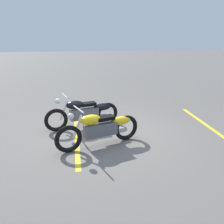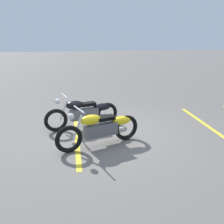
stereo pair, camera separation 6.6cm
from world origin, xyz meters
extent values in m
plane|color=#66605B|center=(0.00, 0.00, 0.00)|extent=(60.00, 60.00, 0.00)
torus|color=black|center=(-0.99, -0.92, 0.34)|extent=(0.67, 0.32, 0.67)
torus|color=black|center=(0.49, -0.41, 0.34)|extent=(0.67, 0.32, 0.67)
cube|color=#59595E|center=(-0.20, -0.65, 0.42)|extent=(0.87, 0.48, 0.32)
ellipsoid|color=yellow|center=(-0.46, -0.74, 0.72)|extent=(0.58, 0.43, 0.24)
ellipsoid|color=yellow|center=(0.34, -0.47, 0.56)|extent=(0.61, 0.41, 0.22)
cube|color=black|center=(-0.08, -0.61, 0.70)|extent=(0.49, 0.37, 0.09)
cylinder|color=silver|center=(-0.77, -0.84, 0.60)|extent=(0.27, 0.14, 0.56)
cylinder|color=silver|center=(-0.72, -0.83, 1.02)|extent=(0.23, 0.60, 0.04)
sphere|color=silver|center=(-0.91, -0.89, 0.88)|extent=(0.15, 0.15, 0.15)
cylinder|color=silver|center=(0.13, -0.39, 0.26)|extent=(0.69, 0.31, 0.09)
torus|color=black|center=(-1.34, 0.47, 0.34)|extent=(0.68, 0.28, 0.67)
torus|color=black|center=(0.17, 0.86, 0.34)|extent=(0.68, 0.28, 0.67)
cube|color=#59595E|center=(-0.54, 0.68, 0.42)|extent=(0.87, 0.42, 0.32)
ellipsoid|color=black|center=(-0.80, 0.61, 0.72)|extent=(0.57, 0.40, 0.24)
ellipsoid|color=black|center=(0.02, 0.82, 0.56)|extent=(0.60, 0.37, 0.22)
cube|color=black|center=(-0.41, 0.71, 0.70)|extent=(0.49, 0.34, 0.09)
cylinder|color=silver|center=(-1.12, 0.53, 0.60)|extent=(0.27, 0.12, 0.56)
cylinder|color=silver|center=(-1.07, 0.54, 1.02)|extent=(0.19, 0.61, 0.04)
sphere|color=silver|center=(-1.26, 0.49, 0.88)|extent=(0.15, 0.15, 0.15)
cylinder|color=silver|center=(-0.18, 0.92, 0.26)|extent=(0.70, 0.26, 0.09)
cube|color=yellow|center=(-0.79, -0.25, 0.00)|extent=(0.14, 3.20, 0.01)
cube|color=yellow|center=(3.13, 0.33, 0.00)|extent=(0.14, 3.20, 0.01)
camera|label=1|loc=(-0.82, -6.50, 2.75)|focal=41.08mm
camera|label=2|loc=(-0.89, -6.49, 2.75)|focal=41.08mm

